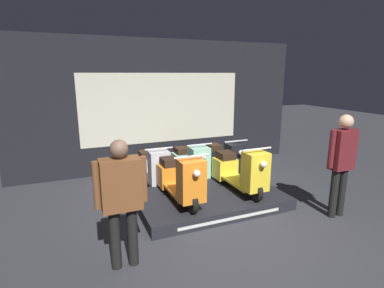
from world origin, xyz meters
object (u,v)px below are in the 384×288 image
(scooter_backrow_1, at_px, (190,163))
(person_right_browsing, at_px, (342,158))
(scooter_backrow_0, at_px, (153,168))
(scooter_backrow_2, at_px, (224,159))
(scooter_display_left, at_px, (180,179))
(person_left_browsing, at_px, (121,193))
(scooter_display_right, at_px, (239,171))

(scooter_backrow_1, xyz_separation_m, person_right_browsing, (1.61, -2.66, 0.64))
(scooter_backrow_0, height_order, person_right_browsing, person_right_browsing)
(scooter_backrow_2, bearing_deg, person_right_browsing, -74.73)
(scooter_display_left, bearing_deg, person_left_browsing, -134.78)
(scooter_backrow_2, xyz_separation_m, person_right_browsing, (0.73, -2.66, 0.64))
(scooter_backrow_1, distance_m, person_left_browsing, 3.37)
(scooter_display_left, height_order, scooter_backrow_1, scooter_display_left)
(scooter_backrow_0, distance_m, person_right_browsing, 3.70)
(scooter_display_right, xyz_separation_m, person_left_browsing, (-2.39, -1.20, 0.39))
(scooter_display_right, distance_m, scooter_backrow_2, 1.55)
(scooter_display_right, distance_m, person_right_browsing, 1.75)
(person_right_browsing, bearing_deg, scooter_backrow_0, 133.19)
(scooter_display_left, xyz_separation_m, person_right_browsing, (2.40, -1.20, 0.43))
(scooter_backrow_0, bearing_deg, scooter_display_left, -86.19)
(scooter_backrow_1, bearing_deg, scooter_backrow_0, 180.00)
(scooter_display_left, xyz_separation_m, scooter_backrow_0, (-0.10, 1.46, -0.21))
(scooter_display_left, bearing_deg, person_right_browsing, -26.54)
(scooter_backrow_0, xyz_separation_m, scooter_backrow_2, (1.77, 0.00, 0.00))
(scooter_backrow_2, bearing_deg, person_left_browsing, -137.10)
(scooter_backrow_2, height_order, person_right_browsing, person_right_browsing)
(scooter_display_left, bearing_deg, scooter_backrow_0, 93.81)
(scooter_display_left, distance_m, person_left_browsing, 1.73)
(scooter_display_right, xyz_separation_m, scooter_backrow_2, (0.48, 1.46, -0.21))
(person_left_browsing, bearing_deg, scooter_backrow_1, 53.38)
(scooter_display_left, relative_size, person_right_browsing, 0.89)
(scooter_backrow_1, bearing_deg, scooter_backrow_2, 0.00)
(scooter_display_left, height_order, scooter_display_right, same)
(scooter_backrow_0, bearing_deg, scooter_backrow_1, 0.00)
(scooter_backrow_1, distance_m, scooter_backrow_2, 0.89)
(scooter_display_left, bearing_deg, scooter_backrow_2, 41.14)
(person_right_browsing, bearing_deg, scooter_display_right, 135.09)
(scooter_backrow_0, bearing_deg, person_left_browsing, -112.31)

